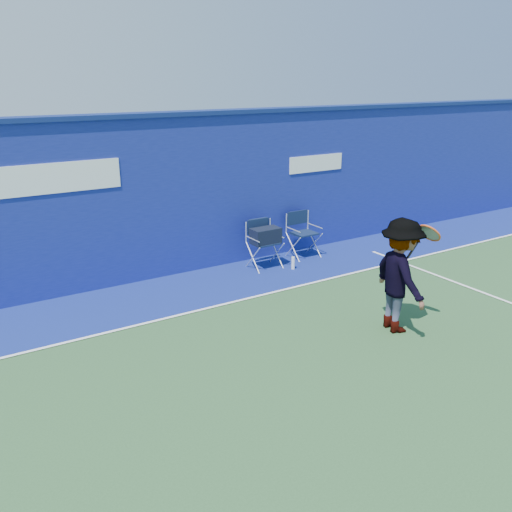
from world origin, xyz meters
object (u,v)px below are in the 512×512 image
directors_chair_right (303,243)px  tennis_player (400,275)px  water_bottle (293,263)px  directors_chair_left (265,248)px

directors_chair_right → tennis_player: tennis_player is taller
water_bottle → tennis_player: tennis_player is taller
water_bottle → tennis_player: (-0.23, -3.03, 0.75)m
water_bottle → directors_chair_left: bearing=136.1°
directors_chair_right → water_bottle: (-0.66, -0.56, -0.17)m
directors_chair_left → directors_chair_right: size_ratio=1.01×
directors_chair_left → tennis_player: size_ratio=0.55×
water_bottle → directors_chair_right: bearing=40.1°
directors_chair_left → water_bottle: bearing=-43.9°
water_bottle → tennis_player: 3.13m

